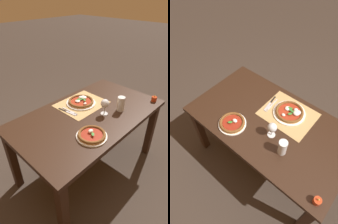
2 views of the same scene
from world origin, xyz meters
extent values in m
plane|color=#382D26|center=(0.00, 0.00, 0.00)|extent=(24.00, 24.00, 0.00)
cube|color=black|center=(0.00, 0.00, 0.72)|extent=(1.48, 0.86, 0.04)
cube|color=black|center=(0.68, -0.37, 0.35)|extent=(0.07, 0.07, 0.70)
cube|color=black|center=(-0.68, 0.37, 0.35)|extent=(0.07, 0.07, 0.70)
cube|color=black|center=(0.68, 0.37, 0.35)|extent=(0.07, 0.07, 0.70)
cube|color=tan|center=(-0.08, -0.17, 0.74)|extent=(0.48, 0.40, 0.00)
cylinder|color=white|center=(-0.08, -0.19, 0.75)|extent=(0.30, 0.30, 0.01)
cylinder|color=#B77F42|center=(-0.08, -0.19, 0.76)|extent=(0.26, 0.26, 0.01)
torus|color=brown|center=(-0.08, -0.19, 0.77)|extent=(0.26, 0.26, 0.02)
cylinder|color=maroon|center=(-0.08, -0.19, 0.77)|extent=(0.21, 0.21, 0.00)
ellipsoid|color=white|center=(-0.05, -0.20, 0.78)|extent=(0.05, 0.06, 0.02)
ellipsoid|color=white|center=(-0.06, -0.11, 0.78)|extent=(0.04, 0.03, 0.02)
ellipsoid|color=white|center=(-0.15, -0.22, 0.78)|extent=(0.05, 0.06, 0.02)
ellipsoid|color=white|center=(-0.14, -0.20, 0.78)|extent=(0.06, 0.06, 0.03)
ellipsoid|color=white|center=(-0.12, -0.23, 0.78)|extent=(0.04, 0.04, 0.03)
ellipsoid|color=#337A2D|center=(-0.06, -0.21, 0.79)|extent=(0.05, 0.03, 0.00)
ellipsoid|color=#337A2D|center=(-0.10, -0.16, 0.79)|extent=(0.04, 0.05, 0.00)
ellipsoid|color=#337A2D|center=(-0.08, -0.21, 0.79)|extent=(0.03, 0.04, 0.00)
ellipsoid|color=#337A2D|center=(-0.11, -0.20, 0.79)|extent=(0.05, 0.03, 0.00)
cylinder|color=white|center=(0.24, 0.25, 0.75)|extent=(0.25, 0.25, 0.01)
cylinder|color=#B77F42|center=(0.24, 0.25, 0.76)|extent=(0.23, 0.23, 0.01)
torus|color=brown|center=(0.24, 0.25, 0.77)|extent=(0.23, 0.23, 0.02)
cylinder|color=maroon|center=(0.24, 0.25, 0.76)|extent=(0.18, 0.18, 0.00)
ellipsoid|color=white|center=(0.23, 0.23, 0.78)|extent=(0.05, 0.04, 0.03)
ellipsoid|color=#337A2D|center=(0.25, 0.26, 0.78)|extent=(0.05, 0.05, 0.00)
cylinder|color=silver|center=(-0.09, 0.11, 0.74)|extent=(0.07, 0.07, 0.00)
cylinder|color=silver|center=(-0.09, 0.11, 0.78)|extent=(0.01, 0.01, 0.06)
ellipsoid|color=silver|center=(-0.09, 0.11, 0.85)|extent=(0.08, 0.08, 0.08)
ellipsoid|color=#AD5B14|center=(-0.09, 0.11, 0.84)|extent=(0.07, 0.07, 0.05)
cylinder|color=silver|center=(-0.25, 0.18, 0.81)|extent=(0.07, 0.07, 0.15)
cylinder|color=black|center=(-0.25, 0.18, 0.80)|extent=(0.07, 0.07, 0.12)
cylinder|color=silver|center=(-0.25, 0.18, 0.86)|extent=(0.07, 0.07, 0.02)
cube|color=#B7B7BC|center=(0.11, -0.20, 0.75)|extent=(0.02, 0.12, 0.00)
cube|color=#B7B7BC|center=(0.11, -0.12, 0.75)|extent=(0.02, 0.05, 0.00)
cylinder|color=#B7B7BC|center=(0.11, -0.08, 0.75)|extent=(0.01, 0.04, 0.00)
cylinder|color=#B7B7BC|center=(0.11, -0.08, 0.75)|extent=(0.01, 0.04, 0.00)
cylinder|color=#B7B7BC|center=(0.10, -0.08, 0.75)|extent=(0.01, 0.04, 0.00)
cylinder|color=#B7B7BC|center=(0.09, -0.08, 0.75)|extent=(0.01, 0.04, 0.00)
cube|color=black|center=(0.14, -0.23, 0.75)|extent=(0.03, 0.10, 0.01)
cube|color=#B7B7BC|center=(0.13, -0.12, 0.75)|extent=(0.04, 0.12, 0.00)
cylinder|color=#B23819|center=(-0.65, 0.34, 0.77)|extent=(0.06, 0.06, 0.05)
cylinder|color=silver|center=(-0.65, 0.34, 0.76)|extent=(0.04, 0.04, 0.03)
ellipsoid|color=#F9C64C|center=(-0.65, 0.34, 0.80)|extent=(0.01, 0.01, 0.02)
camera|label=1|loc=(1.12, 1.00, 1.73)|focal=30.00mm
camera|label=2|loc=(-0.54, 0.86, 2.12)|focal=30.00mm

